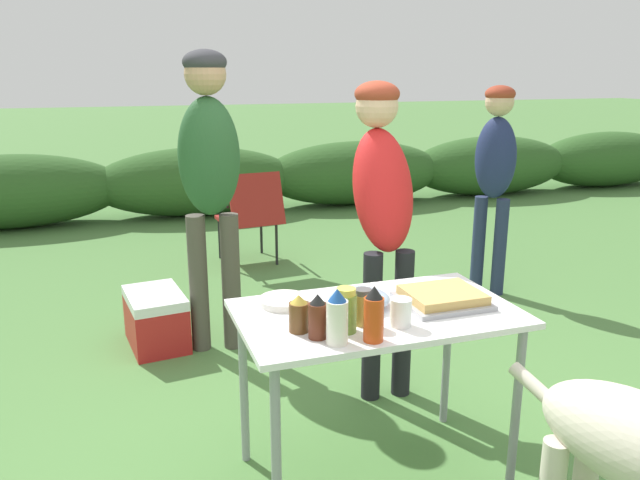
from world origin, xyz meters
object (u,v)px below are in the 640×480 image
at_px(food_tray, 442,298).
at_px(standing_person_with_beanie, 382,197).
at_px(standing_person_in_red_jacket, 495,165).
at_px(standing_person_in_gray_fleece, 210,167).
at_px(mayo_bottle, 337,318).
at_px(relish_jar, 346,311).
at_px(spice_jar, 363,307).
at_px(paper_cup_stack, 401,312).
at_px(hot_sauce_bottle, 374,315).
at_px(cooler_box, 156,319).
at_px(bbq_sauce_bottle, 318,317).
at_px(plate_stack, 284,301).
at_px(folding_table, 377,329).
at_px(mixing_bowl, 359,299).
at_px(beer_bottle, 299,314).
at_px(camp_chair_green_behind_table, 251,213).

distance_m(food_tray, standing_person_with_beanie, 0.78).
bearing_deg(standing_person_in_red_jacket, standing_person_in_gray_fleece, -116.36).
bearing_deg(mayo_bottle, relish_jar, 52.86).
relative_size(spice_jar, standing_person_in_red_jacket, 0.09).
bearing_deg(relish_jar, standing_person_in_red_jacket, 45.44).
height_order(standing_person_with_beanie, standing_person_in_red_jacket, standing_person_with_beanie).
height_order(paper_cup_stack, hot_sauce_bottle, hot_sauce_bottle).
bearing_deg(mayo_bottle, cooler_box, 105.15).
height_order(mayo_bottle, relish_jar, mayo_bottle).
bearing_deg(bbq_sauce_bottle, plate_stack, 94.15).
height_order(folding_table, mixing_bowl, mixing_bowl).
bearing_deg(relish_jar, mayo_bottle, -127.14).
height_order(folding_table, spice_jar, spice_jar).
bearing_deg(standing_person_in_gray_fleece, beer_bottle, -77.79).
distance_m(folding_table, camp_chair_green_behind_table, 3.08).
xyz_separation_m(standing_person_with_beanie, standing_person_in_gray_fleece, (-0.75, 0.75, 0.08)).
xyz_separation_m(folding_table, relish_jar, (-0.19, -0.15, 0.16)).
relative_size(paper_cup_stack, relish_jar, 0.64).
distance_m(paper_cup_stack, relish_jar, 0.21).
relative_size(hot_sauce_bottle, standing_person_in_gray_fleece, 0.11).
height_order(food_tray, spice_jar, spice_jar).
relative_size(beer_bottle, relish_jar, 0.84).
bearing_deg(standing_person_with_beanie, folding_table, -110.90).
bearing_deg(plate_stack, standing_person_with_beanie, 38.52).
height_order(spice_jar, hot_sauce_bottle, hot_sauce_bottle).
xyz_separation_m(camp_chair_green_behind_table, cooler_box, (-0.93, -1.44, -0.30)).
height_order(hot_sauce_bottle, cooler_box, hot_sauce_bottle).
height_order(food_tray, cooler_box, food_tray).
relative_size(hot_sauce_bottle, cooler_box, 0.39).
distance_m(spice_jar, hot_sauce_bottle, 0.15).
height_order(spice_jar, standing_person_in_gray_fleece, standing_person_in_gray_fleece).
distance_m(plate_stack, standing_person_in_gray_fleece, 1.33).
distance_m(beer_bottle, spice_jar, 0.24).
height_order(bbq_sauce_bottle, standing_person_with_beanie, standing_person_with_beanie).
bearing_deg(bbq_sauce_bottle, hot_sauce_bottle, -25.90).
relative_size(folding_table, cooler_box, 2.14).
bearing_deg(mixing_bowl, hot_sauce_bottle, -103.70).
distance_m(bbq_sauce_bottle, hot_sauce_bottle, 0.20).
height_order(bbq_sauce_bottle, relish_jar, relish_jar).
xyz_separation_m(bbq_sauce_bottle, spice_jar, (0.20, 0.06, -0.01)).
xyz_separation_m(paper_cup_stack, relish_jar, (-0.21, 0.01, 0.03)).
height_order(bbq_sauce_bottle, mayo_bottle, mayo_bottle).
bearing_deg(cooler_box, hot_sauce_bottle, 11.76).
bearing_deg(paper_cup_stack, spice_jar, 155.59).
relative_size(mixing_bowl, camp_chair_green_behind_table, 0.29).
height_order(folding_table, relish_jar, relish_jar).
distance_m(hot_sauce_bottle, standing_person_in_gray_fleece, 1.77).
bearing_deg(bbq_sauce_bottle, standing_person_in_red_jacket, 44.08).
xyz_separation_m(paper_cup_stack, mayo_bottle, (-0.28, -0.07, 0.04)).
height_order(plate_stack, beer_bottle, beer_bottle).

